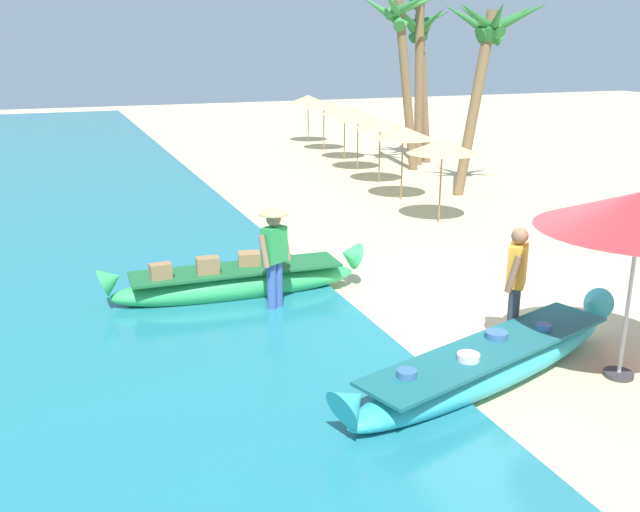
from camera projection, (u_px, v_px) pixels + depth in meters
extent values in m
plane|color=beige|center=(513.00, 337.00, 9.89)|extent=(80.00, 80.00, 0.00)
ellipsoid|color=#33B2BC|center=(490.00, 367.00, 8.43)|extent=(4.57, 2.09, 0.49)
cone|color=#33B2BC|center=(594.00, 303.00, 9.68)|extent=(0.53, 0.55, 0.52)
cone|color=#33B2BC|center=(352.00, 402.00, 7.01)|extent=(0.53, 0.55, 0.52)
cube|color=#1C6267|center=(492.00, 348.00, 8.36)|extent=(3.88, 1.88, 0.04)
cylinder|color=#386699|center=(407.00, 374.00, 7.59)|extent=(0.22, 0.22, 0.10)
cylinder|color=silver|center=(468.00, 358.00, 7.98)|extent=(0.26, 0.26, 0.10)
cylinder|color=#386699|center=(496.00, 336.00, 8.59)|extent=(0.28, 0.28, 0.10)
cylinder|color=#386699|center=(544.00, 328.00, 8.83)|extent=(0.19, 0.19, 0.10)
ellipsoid|color=#38B760|center=(237.00, 284.00, 11.24)|extent=(3.98, 0.87, 0.52)
cone|color=#38B760|center=(349.00, 254.00, 11.77)|extent=(0.43, 0.47, 0.52)
cone|color=#38B760|center=(111.00, 279.00, 10.53)|extent=(0.43, 0.47, 0.52)
cube|color=#1E6435|center=(237.00, 269.00, 11.17)|extent=(3.35, 0.87, 0.04)
cube|color=#9E754C|center=(161.00, 272.00, 10.64)|extent=(0.34, 0.23, 0.25)
cube|color=#9E754C|center=(208.00, 266.00, 10.88)|extent=(0.37, 0.25, 0.28)
cube|color=#9E754C|center=(249.00, 259.00, 11.32)|extent=(0.41, 0.38, 0.22)
sphere|color=tan|center=(281.00, 257.00, 11.48)|extent=(0.19, 0.19, 0.19)
cylinder|color=#3D5BA8|center=(278.00, 286.00, 10.68)|extent=(0.14, 0.14, 0.82)
cylinder|color=#3D5BA8|center=(272.00, 289.00, 10.58)|extent=(0.14, 0.14, 0.82)
cube|color=green|center=(274.00, 245.00, 10.43)|extent=(0.42, 0.36, 0.54)
cylinder|color=#9E7051|center=(286.00, 245.00, 10.60)|extent=(0.17, 0.21, 0.49)
cylinder|color=#9E7051|center=(264.00, 251.00, 10.27)|extent=(0.17, 0.21, 0.49)
sphere|color=#9E7051|center=(274.00, 219.00, 10.32)|extent=(0.22, 0.22, 0.22)
cylinder|color=tan|center=(273.00, 214.00, 10.29)|extent=(0.44, 0.44, 0.02)
cone|color=tan|center=(273.00, 209.00, 10.27)|extent=(0.26, 0.26, 0.12)
cylinder|color=#333842|center=(512.00, 320.00, 9.30)|extent=(0.14, 0.14, 0.91)
cylinder|color=#333842|center=(513.00, 316.00, 9.43)|extent=(0.14, 0.14, 0.91)
cube|color=gold|center=(517.00, 265.00, 9.15)|extent=(0.41, 0.41, 0.56)
cylinder|color=brown|center=(513.00, 274.00, 8.97)|extent=(0.20, 0.20, 0.51)
cylinder|color=brown|center=(518.00, 264.00, 9.38)|extent=(0.20, 0.20, 0.51)
sphere|color=brown|center=(520.00, 236.00, 9.03)|extent=(0.22, 0.22, 0.22)
cylinder|color=#B7B7BC|center=(630.00, 288.00, 8.38)|extent=(0.05, 0.05, 2.32)
cylinder|color=#333338|center=(618.00, 374.00, 8.71)|extent=(0.36, 0.36, 0.06)
cylinder|color=#8E6B47|center=(441.00, 182.00, 15.88)|extent=(0.04, 0.04, 1.90)
cone|color=tan|center=(442.00, 146.00, 15.65)|extent=(1.60, 1.60, 0.32)
cylinder|color=#8E6B47|center=(402.00, 164.00, 18.21)|extent=(0.04, 0.04, 1.90)
cone|color=tan|center=(403.00, 133.00, 17.97)|extent=(1.60, 1.60, 0.32)
cylinder|color=#8E6B47|center=(380.00, 151.00, 20.31)|extent=(0.04, 0.04, 1.90)
cone|color=tan|center=(380.00, 123.00, 20.08)|extent=(1.60, 1.60, 0.32)
cylinder|color=#8E6B47|center=(358.00, 141.00, 22.34)|extent=(0.04, 0.04, 1.90)
cone|color=tan|center=(358.00, 116.00, 22.11)|extent=(1.60, 1.60, 0.32)
cylinder|color=#8E6B47|center=(344.00, 133.00, 24.39)|extent=(0.04, 0.04, 1.90)
cone|color=tan|center=(345.00, 109.00, 24.16)|extent=(1.60, 1.60, 0.32)
cylinder|color=#8E6B47|center=(324.00, 125.00, 26.52)|extent=(0.04, 0.04, 1.90)
cone|color=tan|center=(324.00, 104.00, 26.29)|extent=(1.60, 1.60, 0.32)
cylinder|color=#8E6B47|center=(308.00, 119.00, 28.67)|extent=(0.04, 0.04, 1.90)
cone|color=tan|center=(308.00, 99.00, 28.44)|extent=(1.60, 1.60, 0.32)
cylinder|color=brown|center=(423.00, 91.00, 23.40)|extent=(0.80, 0.28, 4.85)
cone|color=#287033|center=(430.00, 19.00, 22.83)|extent=(1.63, 0.51, 0.83)
cone|color=#287033|center=(418.00, 24.00, 23.12)|extent=(1.00, 1.59, 1.18)
cone|color=#287033|center=(404.00, 20.00, 22.78)|extent=(1.61, 1.36, 0.90)
cone|color=#287033|center=(412.00, 23.00, 22.24)|extent=(1.76, 1.45, 1.20)
cone|color=#287033|center=(428.00, 24.00, 22.30)|extent=(0.66, 1.72, 1.21)
cylinder|color=brown|center=(475.00, 105.00, 18.50)|extent=(0.99, 0.28, 4.79)
cone|color=#287033|center=(507.00, 20.00, 18.22)|extent=(1.88, 0.55, 1.08)
cone|color=#287033|center=(495.00, 20.00, 18.44)|extent=(1.50, 1.57, 1.08)
cone|color=#287033|center=(479.00, 19.00, 18.39)|extent=(0.60, 1.80, 1.01)
cone|color=#287033|center=(472.00, 22.00, 18.07)|extent=(1.68, 1.15, 1.20)
cone|color=#287033|center=(480.00, 19.00, 17.70)|extent=(1.78, 0.87, 1.07)
cone|color=#287033|center=(496.00, 22.00, 17.61)|extent=(0.84, 1.49, 1.15)
cone|color=#287033|center=(513.00, 20.00, 17.77)|extent=(1.54, 1.64, 1.13)
cylinder|color=brown|center=(406.00, 88.00, 21.91)|extent=(1.00, 0.28, 5.22)
cone|color=#337F3D|center=(413.00, 5.00, 21.25)|extent=(1.86, 0.39, 0.87)
cone|color=#337F3D|center=(396.00, 11.00, 21.57)|extent=(0.84, 1.70, 1.23)
cone|color=#337F3D|center=(383.00, 11.00, 21.23)|extent=(1.54, 1.27, 1.22)
cone|color=#337F3D|center=(394.00, 6.00, 20.68)|extent=(1.45, 1.42, 0.98)
cone|color=#337F3D|center=(410.00, 5.00, 20.71)|extent=(0.86, 1.81, 0.88)
cylinder|color=brown|center=(419.00, 76.00, 22.87)|extent=(0.46, 0.28, 5.81)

